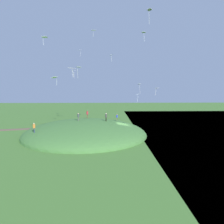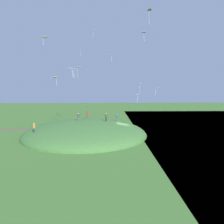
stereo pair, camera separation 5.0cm
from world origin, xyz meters
name	(u,v)px [view 2 (the right image)]	position (x,y,z in m)	size (l,w,h in m)	color
ground_plane	(123,134)	(0.00, 0.00, 0.00)	(160.00, 160.00, 0.00)	#487830
grass_hill	(85,134)	(7.67, -0.12, 0.00)	(24.64, 26.32, 5.44)	#467A38
dirt_path	(22,129)	(22.43, -5.78, 0.02)	(13.89, 1.72, 0.04)	brown
person_walking_path	(78,116)	(9.08, -0.85, 3.67)	(0.53, 0.53, 1.57)	#544D4B
person_on_hilltop	(117,117)	(0.86, -8.38, 2.46)	(0.44, 0.44, 1.56)	brown
person_with_child	(34,127)	(16.08, 5.52, 2.69)	(0.59, 0.59, 1.73)	#2C3555
person_watching_kites	(106,116)	(3.44, -0.87, 3.62)	(0.50, 0.50, 1.69)	black
person_near_shore	(87,113)	(7.80, -7.43, 3.39)	(0.60, 0.60, 1.80)	brown
kite_0	(93,31)	(5.72, 1.58, 19.92)	(0.89, 0.70, 1.20)	white
kite_1	(79,50)	(9.48, -7.78, 17.70)	(1.23, 1.26, 1.52)	white
kite_2	(72,68)	(8.89, 7.76, 12.63)	(1.23, 1.41, 1.52)	#F0E3D0
kite_3	(144,33)	(-3.02, 5.25, 18.73)	(0.80, 0.73, 1.61)	white
kite_4	(149,11)	(-3.34, 8.51, 21.36)	(0.98, 1.05, 2.21)	white
kite_5	(74,71)	(10.98, -8.93, 13.22)	(1.17, 1.21, 1.75)	white
kite_6	(138,95)	(-2.27, 4.47, 8.22)	(0.77, 1.01, 1.54)	white
kite_7	(44,37)	(11.83, 12.73, 16.45)	(0.91, 0.73, 1.20)	white
kite_8	(54,78)	(10.97, 11.20, 11.03)	(0.96, 1.09, 1.31)	white
kite_9	(157,89)	(-4.80, 8.36, 9.35)	(0.74, 0.71, 1.28)	white
kite_10	(139,85)	(-2.57, 4.04, 9.93)	(0.71, 0.75, 1.86)	white
kite_11	(79,68)	(8.38, 3.23, 13.08)	(1.10, 1.36, 2.03)	silver
kite_12	(72,69)	(10.50, -2.48, 13.15)	(0.56, 0.72, 1.91)	white
kite_13	(111,55)	(2.22, -7.01, 16.54)	(0.77, 1.03, 1.66)	white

